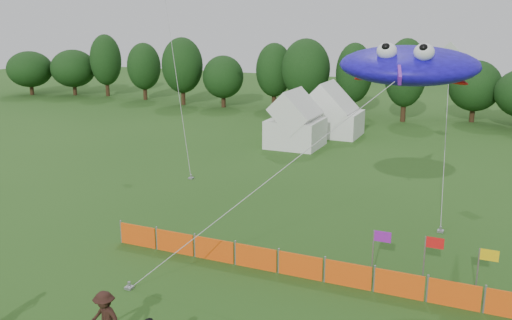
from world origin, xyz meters
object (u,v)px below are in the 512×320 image
at_px(barrier_fence, 324,270).
at_px(spectator_c, 105,319).
at_px(stingray_kite, 412,65).
at_px(tent_right, 332,115).
at_px(tent_left, 296,124).

relative_size(barrier_fence, spectator_c, 10.39).
bearing_deg(stingray_kite, spectator_c, -123.62).
height_order(tent_right, spectator_c, tent_right).
distance_m(barrier_fence, spectator_c, 8.87).
xyz_separation_m(tent_right, barrier_fence, (7.89, -27.33, -1.29)).
distance_m(tent_left, stingray_kite, 22.47).
distance_m(spectator_c, stingray_kite, 15.34).
height_order(tent_left, stingray_kite, stingray_kite).
xyz_separation_m(tent_right, stingray_kite, (10.20, -23.43, 6.67)).
bearing_deg(tent_left, barrier_fence, -67.05).
distance_m(tent_left, tent_right, 5.54).
distance_m(tent_right, stingray_kite, 26.41).
xyz_separation_m(tent_left, tent_right, (1.42, 5.36, -0.06)).
distance_m(tent_left, barrier_fence, 23.90).
bearing_deg(tent_left, tent_right, 75.16).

